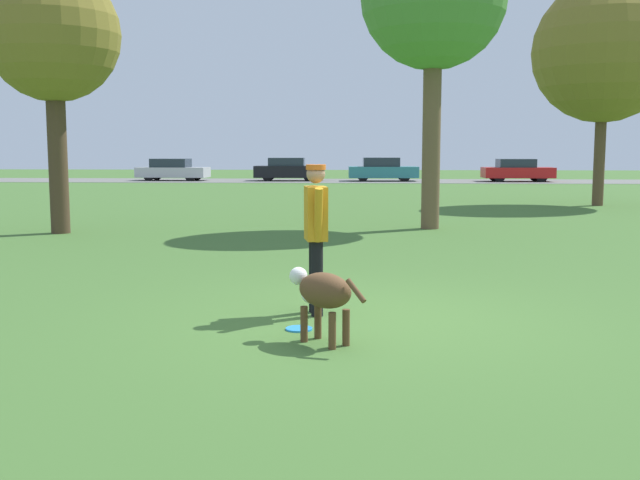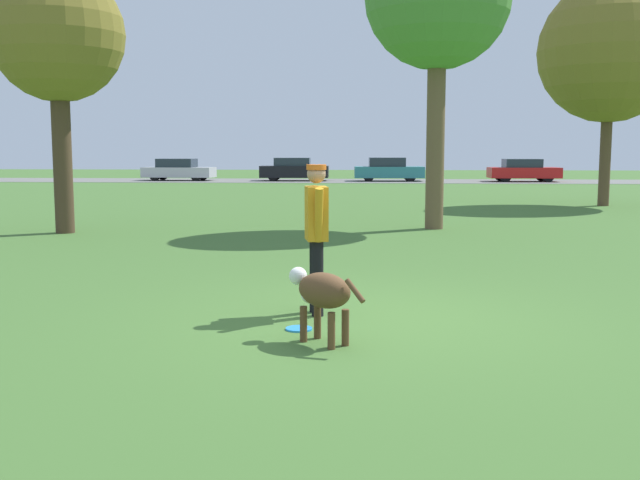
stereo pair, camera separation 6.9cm
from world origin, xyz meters
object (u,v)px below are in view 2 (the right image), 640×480
Objects in this scene: person at (316,227)px; parked_car_red at (523,170)px; parked_car_teal at (388,170)px; frisbee at (299,329)px; parked_car_black at (294,170)px; parked_car_silver at (178,170)px; dog at (322,293)px; tree_near_left at (57,37)px; tree_far_right at (610,52)px.

person is 36.40m from parked_car_red.
person is 0.41× the size of parked_car_teal.
person is at bearing -94.87° from parked_car_teal.
parked_car_red is at bearing 75.82° from frisbee.
parked_car_silver is at bearing 179.64° from parked_car_black.
dog is 2.92× the size of frisbee.
parked_car_red is at bearing 61.29° from tree_near_left.
tree_far_right is 1.81× the size of parked_car_red.
parked_car_silver is at bearing 99.97° from tree_near_left.
person is 35.44m from parked_car_teal.
frisbee is 0.07× the size of parked_car_teal.
parked_car_silver is at bearing 178.55° from parked_car_red.
tree_near_left is at bearing -119.97° from parked_car_red.
person is at bearing -115.51° from tree_far_right.
tree_near_left is 31.64m from parked_car_red.
tree_far_right reaches higher than frisbee.
person is at bearing -70.01° from parked_car_silver.
parked_car_teal is (7.46, 27.71, -3.51)m from tree_near_left.
frisbee is at bearing -20.19° from person.
parked_car_silver is (-10.86, 36.08, 0.62)m from frisbee.
parked_car_teal is 1.03× the size of parked_car_red.
parked_car_red is at bearing 86.97° from tree_far_right.
parked_car_black is 1.01× the size of parked_car_red.
parked_car_red is (8.98, 35.27, -0.33)m from person.
dog is 0.20× the size of parked_car_black.
tree_near_left is at bearing -95.62° from parked_car_black.
tree_far_right is 26.90m from parked_car_silver.
tree_far_right is (7.85, 18.01, 4.42)m from dog.
tree_far_right reaches higher than parked_car_silver.
tree_near_left is 28.07m from parked_car_black.
parked_car_red is at bearing 2.54° from parked_car_silver.
frisbee is 0.07× the size of parked_car_red.
parked_car_silver is at bearing 177.64° from parked_car_teal.
parked_car_black is 5.48m from parked_car_teal.
tree_far_right is 1.71× the size of parked_car_silver.
dog is at bearing -54.95° from tree_near_left.
person reaches higher than frisbee.
parked_car_black reaches higher than dog.
tree_near_left reaches higher than dog.
frisbee is 37.68m from parked_car_silver.
frisbee is at bearing -20.28° from dog.
dog reaches higher than frisbee.
dog is 11.53m from tree_near_left.
frisbee is 36.19m from parked_car_teal.
tree_near_left is at bearing -13.21° from dog.
tree_far_right is 20.25m from parked_car_teal.
person is 0.39× the size of parked_car_silver.
tree_near_left is 28.29m from parked_car_silver.
frisbee is at bearing -85.21° from parked_car_black.
parked_car_silver is 1.06× the size of parked_car_red.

